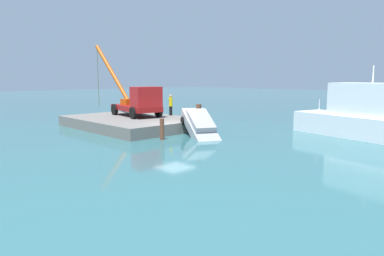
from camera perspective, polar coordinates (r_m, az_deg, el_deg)
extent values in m
plane|color=#2D6066|center=(26.53, -2.83, -1.14)|extent=(200.00, 200.00, 0.00)
cube|color=slate|center=(30.97, -9.74, 0.90)|extent=(11.56, 7.98, 0.87)
cube|color=maroon|center=(32.03, -9.07, 3.23)|extent=(5.94, 3.24, 0.45)
cube|color=#AF1919|center=(30.15, -7.43, 5.02)|extent=(1.91, 2.53, 1.71)
cylinder|color=black|center=(30.87, -5.44, 2.70)|extent=(1.03, 0.45, 1.00)
cylinder|color=black|center=(29.76, -9.50, 2.42)|extent=(1.03, 0.45, 1.00)
cylinder|color=black|center=(34.35, -8.68, 3.19)|extent=(1.03, 0.45, 1.00)
cylinder|color=black|center=(33.36, -12.41, 2.95)|extent=(1.03, 0.45, 1.00)
cylinder|color=#BF4C0C|center=(35.57, -12.86, 8.81)|extent=(5.36, 0.54, 5.45)
cube|color=#BF4C0C|center=(33.52, -10.35, 4.23)|extent=(1.00, 1.00, 0.50)
cylinder|color=#4C4C19|center=(37.73, -14.94, 8.00)|extent=(0.04, 0.04, 6.11)
cylinder|color=black|center=(32.22, -3.45, 2.79)|extent=(0.28, 0.28, 0.83)
cylinder|color=yellow|center=(32.16, -3.47, 4.25)|extent=(0.34, 0.34, 0.83)
sphere|color=tan|center=(32.12, -3.48, 5.20)|extent=(0.24, 0.24, 0.24)
cube|color=#99999E|center=(25.72, 1.40, -0.08)|extent=(4.75, 3.47, 2.68)
cube|color=#99999E|center=(25.60, 1.44, 1.25)|extent=(2.91, 2.45, 1.53)
cylinder|color=black|center=(25.01, 4.25, -2.74)|extent=(0.87, 0.57, 0.86)
cylinder|color=black|center=(24.41, 0.49, -2.98)|extent=(0.87, 0.57, 0.86)
cylinder|color=black|center=(27.45, 2.00, 1.30)|extent=(0.87, 0.57, 0.86)
cylinder|color=black|center=(26.91, -1.47, 1.16)|extent=(0.87, 0.57, 0.86)
cube|color=white|center=(27.63, 27.80, -0.80)|extent=(12.78, 5.50, 2.28)
cube|color=white|center=(27.72, 27.01, 4.09)|extent=(5.81, 3.49, 2.34)
cylinder|color=white|center=(27.68, 27.25, 7.74)|extent=(0.10, 0.10, 1.20)
cylinder|color=silver|center=(30.24, 19.88, 3.48)|extent=(0.06, 0.06, 1.00)
cylinder|color=brown|center=(24.54, -4.87, -0.17)|extent=(0.30, 0.30, 1.48)
cylinder|color=brown|center=(27.29, 1.07, 1.51)|extent=(0.43, 0.43, 2.25)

